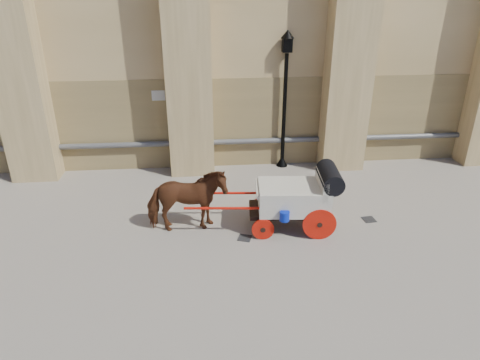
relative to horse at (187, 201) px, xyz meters
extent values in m
plane|color=gray|center=(1.09, 0.19, -0.84)|extent=(90.00, 90.00, 0.00)
cube|color=#927B4C|center=(3.09, 4.34, 0.66)|extent=(44.00, 0.35, 3.00)
cylinder|color=#59595B|center=(3.09, 4.07, 0.06)|extent=(42.00, 0.18, 0.18)
cube|color=beige|center=(-0.91, 4.16, 1.66)|extent=(0.42, 0.04, 0.32)
imported|color=brown|center=(0.00, 0.00, 0.00)|extent=(2.04, 1.03, 1.67)
cube|color=black|center=(2.57, -0.08, -0.33)|extent=(2.09, 1.09, 0.11)
cube|color=beige|center=(2.66, -0.09, 0.03)|extent=(1.83, 1.29, 0.64)
cube|color=beige|center=(3.35, -0.15, 0.40)|extent=(0.24, 1.15, 0.50)
cube|color=beige|center=(1.89, -0.02, 0.26)|extent=(0.41, 1.03, 0.09)
cylinder|color=black|center=(3.53, -0.17, 0.58)|extent=(0.61, 1.19, 0.51)
cylinder|color=red|center=(3.21, -0.71, -0.42)|extent=(0.83, 0.13, 0.82)
cylinder|color=red|center=(3.31, 0.42, -0.42)|extent=(0.83, 0.13, 0.82)
cylinder|color=red|center=(1.84, -0.59, -0.56)|extent=(0.55, 0.10, 0.55)
cylinder|color=red|center=(1.94, 0.54, -0.56)|extent=(0.55, 0.10, 0.55)
cylinder|color=red|center=(1.03, -0.36, -0.06)|extent=(2.20, 0.25, 0.06)
cylinder|color=red|center=(1.10, 0.46, -0.06)|extent=(2.20, 0.25, 0.06)
cylinder|color=#0822B6|center=(2.34, -0.71, -0.15)|extent=(0.24, 0.24, 0.24)
cylinder|color=black|center=(3.14, 3.99, 1.05)|extent=(0.13, 0.13, 3.77)
cone|color=black|center=(3.14, 3.99, -0.65)|extent=(0.38, 0.38, 0.38)
cube|color=black|center=(3.14, 3.99, 3.19)|extent=(0.29, 0.29, 0.44)
cone|color=black|center=(3.14, 3.99, 3.51)|extent=(0.42, 0.42, 0.25)
cube|color=black|center=(1.40, -0.52, -0.83)|extent=(0.41, 0.41, 0.01)
cube|color=black|center=(4.80, 0.09, -0.83)|extent=(0.35, 0.35, 0.01)
camera|label=1|loc=(0.48, -9.48, 4.92)|focal=32.00mm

